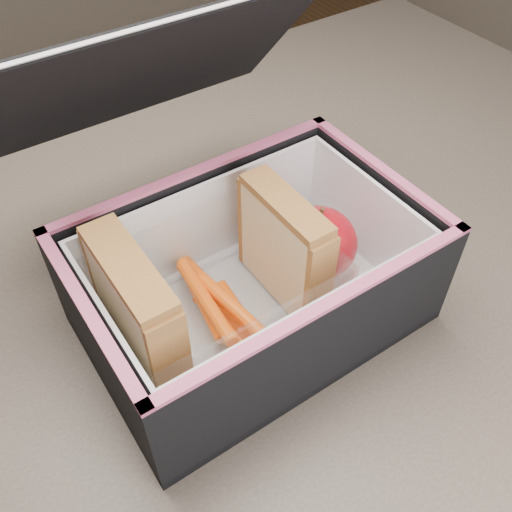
% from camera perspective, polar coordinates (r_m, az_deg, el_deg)
% --- Properties ---
extents(kitchen_table, '(1.20, 0.80, 0.75)m').
position_cam_1_polar(kitchen_table, '(0.60, -2.87, -8.87)').
color(kitchen_table, '#665A4E').
rests_on(kitchen_table, ground).
extents(lunch_bag, '(0.27, 0.30, 0.24)m').
position_cam_1_polar(lunch_bag, '(0.47, -0.69, -1.31)').
color(lunch_bag, black).
rests_on(lunch_bag, kitchen_table).
extents(plastic_tub, '(0.18, 0.13, 0.07)m').
position_cam_1_polar(plastic_tub, '(0.46, -3.94, -3.96)').
color(plastic_tub, white).
rests_on(plastic_tub, lunch_bag).
extents(sandwich_left, '(0.03, 0.10, 0.11)m').
position_cam_1_polar(sandwich_left, '(0.43, -11.68, -5.81)').
color(sandwich_left, '#DCBF86').
rests_on(sandwich_left, plastic_tub).
extents(sandwich_right, '(0.03, 0.09, 0.10)m').
position_cam_1_polar(sandwich_right, '(0.47, 2.80, 0.86)').
color(sandwich_right, '#DCBF86').
rests_on(sandwich_right, plastic_tub).
extents(carrot_sticks, '(0.04, 0.15, 0.03)m').
position_cam_1_polar(carrot_sticks, '(0.47, -3.23, -5.63)').
color(carrot_sticks, '#E14C17').
rests_on(carrot_sticks, plastic_tub).
extents(paper_napkin, '(0.09, 0.09, 0.01)m').
position_cam_1_polar(paper_napkin, '(0.53, 6.32, -1.52)').
color(paper_napkin, white).
rests_on(paper_napkin, lunch_bag).
extents(red_apple, '(0.08, 0.08, 0.07)m').
position_cam_1_polar(red_apple, '(0.50, 6.19, 1.26)').
color(red_apple, maroon).
rests_on(red_apple, paper_napkin).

